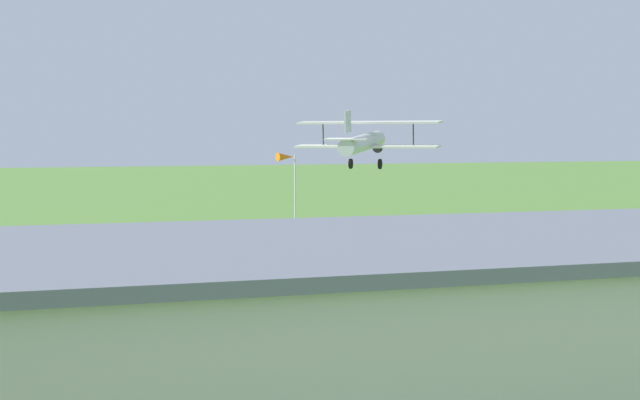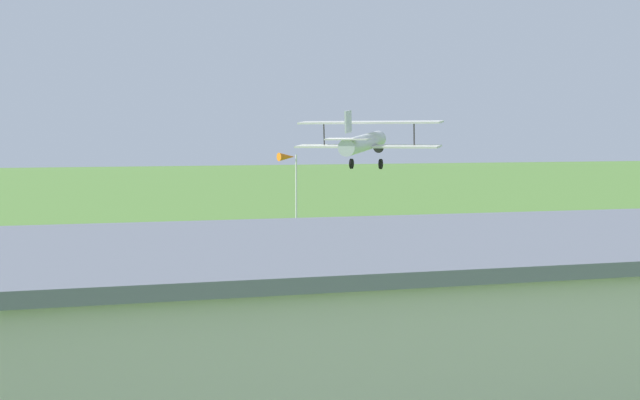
{
  "view_description": "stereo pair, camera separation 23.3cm",
  "coord_description": "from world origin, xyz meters",
  "px_view_note": "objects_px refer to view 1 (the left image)",
  "views": [
    {
      "loc": [
        11.63,
        52.55,
        8.2
      ],
      "look_at": [
        -4.15,
        9.0,
        4.92
      ],
      "focal_mm": 49.91,
      "sensor_mm": 36.0,
      "label": 1
    },
    {
      "loc": [
        11.41,
        52.63,
        8.2
      ],
      "look_at": [
        -4.15,
        9.0,
        4.92
      ],
      "focal_mm": 49.91,
      "sensor_mm": 36.0,
      "label": 2
    }
  ],
  "objects_px": {
    "biplane": "(364,140)",
    "person_at_fence_line": "(422,277)",
    "car_grey": "(515,290)",
    "person_near_hangar_door": "(401,282)",
    "windsock": "(287,165)",
    "person_walking_on_apron": "(208,291)",
    "hangar": "(295,336)"
  },
  "relations": [
    {
      "from": "car_grey",
      "to": "person_walking_on_apron",
      "type": "distance_m",
      "value": 14.86
    },
    {
      "from": "person_near_hangar_door",
      "to": "windsock",
      "type": "height_order",
      "value": "windsock"
    },
    {
      "from": "biplane",
      "to": "person_at_fence_line",
      "type": "xyz_separation_m",
      "value": [
        0.54,
        9.21,
        -7.15
      ]
    },
    {
      "from": "person_near_hangar_door",
      "to": "windsock",
      "type": "xyz_separation_m",
      "value": [
        0.04,
        -18.79,
        5.42
      ]
    },
    {
      "from": "hangar",
      "to": "person_walking_on_apron",
      "type": "relative_size",
      "value": 23.01
    },
    {
      "from": "car_grey",
      "to": "person_at_fence_line",
      "type": "height_order",
      "value": "person_at_fence_line"
    },
    {
      "from": "car_grey",
      "to": "person_near_hangar_door",
      "type": "height_order",
      "value": "person_near_hangar_door"
    },
    {
      "from": "hangar",
      "to": "biplane",
      "type": "xyz_separation_m",
      "value": [
        -13.76,
        -27.9,
        5.31
      ]
    },
    {
      "from": "person_walking_on_apron",
      "to": "car_grey",
      "type": "bearing_deg",
      "value": 159.9
    },
    {
      "from": "biplane",
      "to": "person_walking_on_apron",
      "type": "relative_size",
      "value": 5.57
    },
    {
      "from": "biplane",
      "to": "person_walking_on_apron",
      "type": "bearing_deg",
      "value": 37.44
    },
    {
      "from": "car_grey",
      "to": "windsock",
      "type": "bearing_deg",
      "value": -79.48
    },
    {
      "from": "biplane",
      "to": "person_at_fence_line",
      "type": "relative_size",
      "value": 4.99
    },
    {
      "from": "person_walking_on_apron",
      "to": "windsock",
      "type": "height_order",
      "value": "windsock"
    },
    {
      "from": "biplane",
      "to": "windsock",
      "type": "xyz_separation_m",
      "value": [
        2.3,
        -8.49,
        -1.77
      ]
    },
    {
      "from": "biplane",
      "to": "windsock",
      "type": "height_order",
      "value": "biplane"
    },
    {
      "from": "car_grey",
      "to": "biplane",
      "type": "bearing_deg",
      "value": -82.31
    },
    {
      "from": "hangar",
      "to": "biplane",
      "type": "height_order",
      "value": "biplane"
    },
    {
      "from": "biplane",
      "to": "hangar",
      "type": "bearing_deg",
      "value": 63.76
    },
    {
      "from": "hangar",
      "to": "biplane",
      "type": "bearing_deg",
      "value": -116.24
    },
    {
      "from": "biplane",
      "to": "person_near_hangar_door",
      "type": "xyz_separation_m",
      "value": [
        2.26,
        10.31,
        -7.19
      ]
    },
    {
      "from": "hangar",
      "to": "windsock",
      "type": "relative_size",
      "value": 4.92
    },
    {
      "from": "car_grey",
      "to": "person_at_fence_line",
      "type": "bearing_deg",
      "value": -64.13
    },
    {
      "from": "biplane",
      "to": "windsock",
      "type": "distance_m",
      "value": 8.97
    },
    {
      "from": "car_grey",
      "to": "person_near_hangar_door",
      "type": "distance_m",
      "value": 5.79
    },
    {
      "from": "person_walking_on_apron",
      "to": "person_at_fence_line",
      "type": "bearing_deg",
      "value": 179.95
    },
    {
      "from": "person_walking_on_apron",
      "to": "windsock",
      "type": "xyz_separation_m",
      "value": [
        -9.72,
        -17.69,
        5.48
      ]
    },
    {
      "from": "biplane",
      "to": "person_walking_on_apron",
      "type": "xyz_separation_m",
      "value": [
        12.02,
        9.2,
        -7.25
      ]
    },
    {
      "from": "car_grey",
      "to": "person_at_fence_line",
      "type": "distance_m",
      "value": 5.66
    },
    {
      "from": "person_near_hangar_door",
      "to": "windsock",
      "type": "relative_size",
      "value": 0.23
    },
    {
      "from": "person_near_hangar_door",
      "to": "windsock",
      "type": "distance_m",
      "value": 19.56
    },
    {
      "from": "car_grey",
      "to": "person_at_fence_line",
      "type": "xyz_separation_m",
      "value": [
        2.47,
        -5.09,
        0.0
      ]
    }
  ]
}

